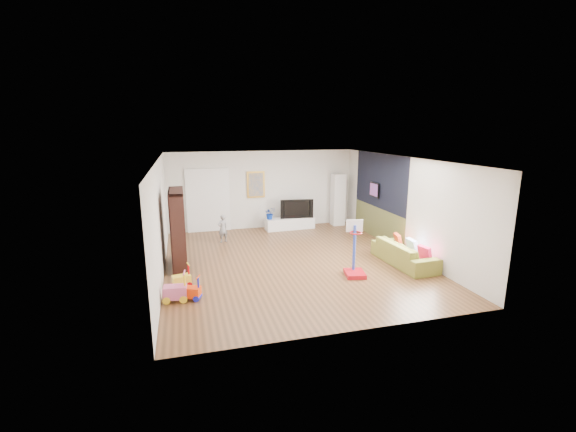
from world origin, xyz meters
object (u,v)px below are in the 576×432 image
object	(u,v)px
bookshelf	(178,229)
basketball_hoop	(356,249)
media_console	(290,223)
sofa	(404,253)

from	to	relation	value
bookshelf	basketball_hoop	xyz separation A→B (m)	(4.04, -1.78, -0.31)
media_console	bookshelf	distance (m)	4.75
media_console	bookshelf	world-z (taller)	bookshelf
media_console	sofa	world-z (taller)	sofa
sofa	basketball_hoop	world-z (taller)	basketball_hoop
sofa	basketball_hoop	distance (m)	1.67
media_console	bookshelf	bearing A→B (deg)	-145.91
media_console	basketball_hoop	size ratio (longest dim) A/B	1.28
sofa	media_console	bearing A→B (deg)	21.05
sofa	bookshelf	bearing A→B (deg)	73.06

